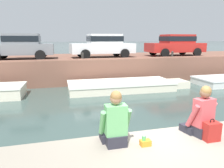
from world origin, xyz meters
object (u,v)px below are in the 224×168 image
car_centre_white (103,45)px  mooring_bollard_east (172,54)px  mooring_bollard_mid (82,56)px  person_seated_left (115,124)px  person_seated_right (201,116)px  boat_moored_central_cream (125,85)px  car_right_inner_red (176,44)px  bottle_drink (144,141)px  backpack_on_ledge (211,131)px  car_left_inner_grey (21,45)px

car_centre_white → mooring_bollard_east: 4.65m
mooring_bollard_mid → person_seated_left: size_ratio=0.46×
person_seated_right → boat_moored_central_cream: bearing=81.6°
person_seated_left → person_seated_right: (1.67, -0.06, 0.00)m
car_centre_white → car_right_inner_red: 5.42m
car_centre_white → mooring_bollard_east: bearing=-16.5°
bottle_drink → backpack_on_ledge: (1.25, -0.10, 0.07)m
car_left_inner_grey → car_centre_white: same height
backpack_on_ledge → person_seated_right: bearing=97.4°
car_centre_white → person_seated_right: (-0.63, -11.05, -1.02)m
car_left_inner_grey → mooring_bollard_mid: 3.81m
mooring_bollard_east → bottle_drink: (-6.27, -9.88, -0.69)m
bottle_drink → backpack_on_ledge: bearing=-4.5°
mooring_bollard_east → bottle_drink: size_ratio=2.18×
boat_moored_central_cream → person_seated_left: (-2.83, -7.84, 1.12)m
mooring_bollard_mid → person_seated_right: bearing=-84.5°
backpack_on_ledge → person_seated_left: bearing=170.0°
person_seated_right → bottle_drink: (-1.22, -0.15, -0.28)m
boat_moored_central_cream → mooring_bollard_east: size_ratio=15.36×
car_centre_white → backpack_on_ledge: 11.38m
boat_moored_central_cream → mooring_bollard_east: bearing=25.3°
boat_moored_central_cream → person_seated_right: 8.06m
car_centre_white → mooring_bollard_mid: bearing=-139.9°
mooring_bollard_east → person_seated_right: bearing=-117.4°
mooring_bollard_mid → boat_moored_central_cream: bearing=-41.4°
car_right_inner_red → person_seated_right: bearing=-118.7°
car_right_inner_red → person_seated_left: size_ratio=4.22×
car_right_inner_red → backpack_on_ledge: 12.86m
car_left_inner_grey → person_seated_right: bearing=-68.0°
mooring_bollard_mid → backpack_on_ledge: 10.05m
car_right_inner_red → bottle_drink: (-7.27, -11.19, -1.30)m
car_right_inner_red → car_left_inner_grey: bearing=-180.0°
car_right_inner_red → backpack_on_ledge: size_ratio=9.99×
car_centre_white → mooring_bollard_mid: (-1.56, -1.31, -0.61)m
person_seated_right → mooring_bollard_east: bearing=62.6°
car_left_inner_grey → mooring_bollard_mid: bearing=-20.3°
car_centre_white → car_right_inner_red: size_ratio=1.04×
person_seated_left → bottle_drink: bearing=-24.0°
boat_moored_central_cream → car_right_inner_red: (4.89, 3.15, 2.15)m
boat_moored_central_cream → bottle_drink: (-2.38, -8.04, 0.85)m
car_right_inner_red → person_seated_left: 13.47m
car_centre_white → backpack_on_ledge: (-0.60, -11.30, -1.23)m
car_centre_white → person_seated_right: size_ratio=4.39×
mooring_bollard_east → car_left_inner_grey: bearing=172.2°
boat_moored_central_cream → car_left_inner_grey: (-5.62, 3.15, 2.15)m
car_centre_white → person_seated_left: size_ratio=4.39×
car_left_inner_grey → person_seated_right: 11.96m
car_left_inner_grey → boat_moored_central_cream: bearing=-29.3°
car_centre_white → bottle_drink: bearing=-99.4°
mooring_bollard_east → backpack_on_ledge: bearing=-116.7°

